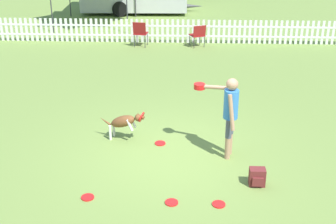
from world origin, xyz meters
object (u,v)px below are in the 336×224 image
(frisbee_near_handler, at_px, (172,202))
(frisbee_midfield, at_px, (88,197))
(folding_chair_blue_left, at_px, (198,34))
(handler_person, at_px, (228,108))
(frisbee_near_dog, at_px, (160,143))
(backpack_on_grass, at_px, (257,177))
(frisbee_far_scatter, at_px, (219,204))
(leaping_dog, at_px, (124,122))
(folding_chair_center, at_px, (140,32))

(frisbee_near_handler, distance_m, frisbee_midfield, 1.44)
(frisbee_near_handler, xyz_separation_m, folding_chair_blue_left, (0.58, 9.50, 0.46))
(handler_person, relative_size, frisbee_near_dog, 7.32)
(backpack_on_grass, height_order, folding_chair_blue_left, folding_chair_blue_left)
(frisbee_midfield, distance_m, frisbee_far_scatter, 2.23)
(leaping_dog, relative_size, frisbee_midfield, 4.58)
(handler_person, distance_m, frisbee_midfield, 3.11)
(folding_chair_blue_left, bearing_deg, frisbee_near_dog, 60.19)
(leaping_dog, distance_m, folding_chair_center, 7.18)
(leaping_dog, bearing_deg, backpack_on_grass, 73.11)
(frisbee_near_handler, xyz_separation_m, frisbee_far_scatter, (0.79, -0.02, 0.00))
(frisbee_near_dog, height_order, frisbee_far_scatter, same)
(frisbee_near_dog, relative_size, folding_chair_center, 0.25)
(frisbee_near_handler, bearing_deg, folding_chair_center, 98.73)
(frisbee_midfield, height_order, frisbee_far_scatter, same)
(frisbee_midfield, height_order, folding_chair_center, folding_chair_center)
(backpack_on_grass, xyz_separation_m, folding_chair_center, (-2.95, 8.82, 0.38))
(handler_person, height_order, frisbee_near_dog, handler_person)
(frisbee_near_dog, relative_size, backpack_on_grass, 0.68)
(frisbee_near_handler, bearing_deg, folding_chair_blue_left, 86.53)
(leaping_dog, relative_size, backpack_on_grass, 3.12)
(backpack_on_grass, xyz_separation_m, folding_chair_blue_left, (-0.92, 8.88, 0.31))
(frisbee_near_dog, xyz_separation_m, frisbee_far_scatter, (1.11, -2.14, 0.00))
(frisbee_midfield, bearing_deg, folding_chair_center, 90.07)
(leaping_dog, xyz_separation_m, backpack_on_grass, (2.57, -1.65, -0.27))
(handler_person, xyz_separation_m, backpack_on_grass, (0.47, -1.07, -0.87))
(folding_chair_blue_left, relative_size, folding_chair_center, 0.88)
(leaping_dog, xyz_separation_m, frisbee_near_handler, (1.08, -2.27, -0.42))
(leaping_dog, relative_size, frisbee_near_dog, 4.58)
(folding_chair_blue_left, bearing_deg, leaping_dog, 54.22)
(frisbee_near_dog, distance_m, folding_chair_blue_left, 7.45)
(frisbee_near_dog, height_order, backpack_on_grass, backpack_on_grass)
(frisbee_near_handler, xyz_separation_m, frisbee_near_dog, (-0.32, 2.12, 0.00))
(handler_person, relative_size, leaping_dog, 1.60)
(folding_chair_blue_left, bearing_deg, frisbee_midfield, 55.02)
(handler_person, xyz_separation_m, leaping_dog, (-2.10, 0.58, -0.60))
(handler_person, bearing_deg, frisbee_near_handler, 164.61)
(handler_person, height_order, backpack_on_grass, handler_person)
(frisbee_far_scatter, bearing_deg, folding_chair_center, 103.32)
(leaping_dog, height_order, frisbee_near_handler, leaping_dog)
(leaping_dog, height_order, frisbee_near_dog, leaping_dog)
(frisbee_midfield, relative_size, backpack_on_grass, 0.68)
(frisbee_midfield, relative_size, folding_chair_blue_left, 0.28)
(handler_person, relative_size, folding_chair_blue_left, 2.08)
(frisbee_near_handler, bearing_deg, handler_person, 58.86)
(frisbee_near_handler, distance_m, frisbee_near_dog, 2.14)
(leaping_dog, distance_m, frisbee_near_dog, 0.88)
(frisbee_near_handler, bearing_deg, backpack_on_grass, 22.56)
(handler_person, distance_m, frisbee_near_handler, 2.22)
(leaping_dog, relative_size, folding_chair_center, 1.14)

